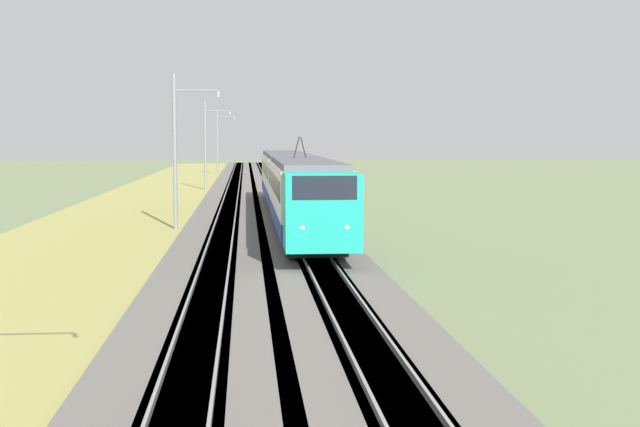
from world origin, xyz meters
TOP-DOWN VIEW (x-y plane):
  - ballast_main at (50.00, 0.00)m, footprint 240.00×4.40m
  - ballast_adjacent at (50.00, -3.97)m, footprint 240.00×4.40m
  - track_main at (50.00, 0.00)m, footprint 240.00×1.57m
  - track_adjacent at (50.00, -3.97)m, footprint 240.00×1.57m
  - grass_verge at (50.00, 6.15)m, footprint 240.00×10.88m
  - passenger_train at (49.63, -3.97)m, footprint 42.18×2.92m
  - catenary_mast_mid at (46.05, 2.61)m, footprint 0.22×2.56m
  - catenary_mast_far at (83.38, 2.61)m, footprint 0.22×2.56m
  - catenary_mast_distant at (120.72, 2.62)m, footprint 0.22×2.56m

SIDE VIEW (x-z plane):
  - grass_verge at x=50.00m, z-range 0.00..0.12m
  - ballast_main at x=50.00m, z-range 0.00..0.30m
  - ballast_adjacent at x=50.00m, z-range 0.00..0.30m
  - track_main at x=50.00m, z-range -0.07..0.38m
  - track_adjacent at x=50.00m, z-range -0.07..0.38m
  - passenger_train at x=49.63m, z-range -0.15..5.03m
  - catenary_mast_mid at x=46.05m, z-range 0.14..8.74m
  - catenary_mast_far at x=83.38m, z-range 0.14..8.75m
  - catenary_mast_distant at x=120.72m, z-range 0.14..9.07m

